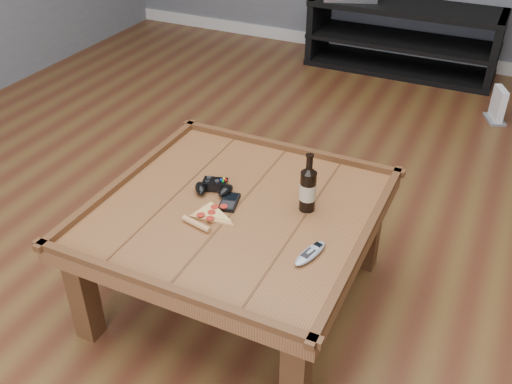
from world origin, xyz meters
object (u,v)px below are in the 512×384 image
at_px(beer_bottle, 308,188).
at_px(game_console, 498,106).
at_px(smartphone, 229,202).
at_px(media_console, 402,38).
at_px(remote_control, 310,253).
at_px(game_controller, 214,187).
at_px(pizza_slice, 210,216).
at_px(coffee_table, 236,221).

distance_m(beer_bottle, game_console, 2.16).
bearing_deg(smartphone, game_console, 55.60).
xyz_separation_m(media_console, remote_control, (0.35, -2.89, 0.22)).
height_order(media_console, game_console, media_console).
xyz_separation_m(media_console, game_console, (0.78, -0.60, -0.14)).
xyz_separation_m(media_console, game_controller, (-0.13, -2.69, 0.23)).
height_order(media_console, game_controller, media_console).
bearing_deg(pizza_slice, beer_bottle, 45.99).
distance_m(media_console, game_console, 0.99).
distance_m(remote_control, game_console, 2.36).
height_order(beer_bottle, smartphone, beer_bottle).
height_order(coffee_table, game_console, coffee_table).
height_order(coffee_table, game_controller, game_controller).
height_order(coffee_table, remote_control, coffee_table).
distance_m(pizza_slice, remote_control, 0.41).
bearing_deg(media_console, remote_control, -83.16).
relative_size(pizza_slice, remote_control, 1.47).
bearing_deg(remote_control, coffee_table, 172.79).
relative_size(coffee_table, pizza_slice, 4.24).
relative_size(media_console, remote_control, 8.44).
height_order(game_controller, game_console, game_controller).
bearing_deg(coffee_table, pizza_slice, -122.96).
xyz_separation_m(game_controller, remote_control, (0.47, -0.20, -0.01)).
bearing_deg(beer_bottle, pizza_slice, -146.25).
bearing_deg(smartphone, coffee_table, -35.70).
xyz_separation_m(beer_bottle, pizza_slice, (-0.30, -0.20, -0.09)).
height_order(game_controller, pizza_slice, game_controller).
relative_size(beer_bottle, game_controller, 1.43).
distance_m(coffee_table, game_console, 2.30).
bearing_deg(coffee_table, remote_control, -21.79).
xyz_separation_m(game_controller, pizza_slice, (0.07, -0.15, -0.01)).
distance_m(game_controller, smartphone, 0.10).
relative_size(coffee_table, beer_bottle, 4.44).
relative_size(beer_bottle, remote_control, 1.40).
bearing_deg(beer_bottle, game_controller, -172.69).
bearing_deg(coffee_table, game_console, 70.12).
bearing_deg(remote_control, media_console, 111.42).
distance_m(pizza_slice, game_console, 2.42).
height_order(media_console, beer_bottle, beer_bottle).
distance_m(coffee_table, remote_control, 0.38).
relative_size(coffee_table, remote_control, 6.21).
distance_m(beer_bottle, game_controller, 0.38).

